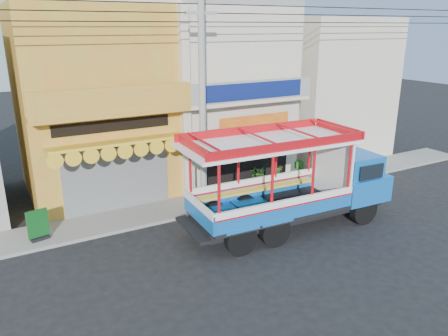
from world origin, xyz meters
name	(u,v)px	position (x,y,z in m)	size (l,w,h in m)	color
ground	(271,238)	(0.00, 0.00, 0.00)	(90.00, 90.00, 0.00)	black
sidewalk	(218,199)	(0.00, 4.00, 0.06)	(30.00, 2.00, 0.12)	slate
shophouse_left	(93,100)	(-4.00, 7.96, 4.11)	(6.00, 7.50, 8.24)	#C7752C
shophouse_right	(215,91)	(2.00, 7.96, 4.11)	(6.00, 6.75, 8.24)	beige
party_pilaster	(186,107)	(-1.00, 4.85, 4.00)	(0.35, 0.30, 8.00)	beige
filler_building_right	(322,88)	(9.00, 8.00, 3.80)	(6.00, 6.00, 7.60)	beige
utility_pole	(206,86)	(-0.85, 3.30, 5.03)	(28.00, 0.26, 9.00)	gray
songthaew_truck	(303,179)	(1.69, 0.46, 1.78)	(8.03, 2.97, 3.70)	black
green_sign	(38,227)	(-7.19, 3.66, 0.58)	(0.71, 0.44, 1.09)	black
potted_plant_a	(258,173)	(2.54, 4.68, 0.63)	(0.92, 0.80, 1.02)	#225317
potted_plant_b	(300,171)	(4.37, 3.94, 0.65)	(0.58, 0.47, 1.05)	#225317
potted_plant_c	(278,177)	(3.10, 3.89, 0.61)	(0.55, 0.55, 0.99)	#225317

